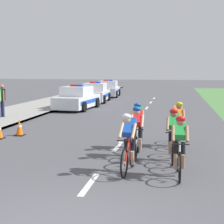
# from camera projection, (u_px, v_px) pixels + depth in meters

# --- Properties ---
(sidewalk_slab) EXTENTS (3.69, 60.00, 0.12)m
(sidewalk_slab) POSITION_uv_depth(u_px,v_px,m) (16.00, 113.00, 20.65)
(sidewalk_slab) COLOR gray
(sidewalk_slab) RESTS_ON ground
(kerb_edge) EXTENTS (0.16, 60.00, 0.13)m
(kerb_edge) POSITION_uv_depth(u_px,v_px,m) (45.00, 113.00, 20.34)
(kerb_edge) COLOR #9E9E99
(kerb_edge) RESTS_ON ground
(lane_markings_centre) EXTENTS (0.14, 29.60, 0.01)m
(lane_markings_centre) POSITION_uv_depth(u_px,v_px,m) (137.00, 121.00, 17.82)
(lane_markings_centre) COLOR white
(lane_markings_centre) RESTS_ON ground
(cyclist_lead) EXTENTS (0.44, 1.72, 1.56)m
(cyclist_lead) POSITION_uv_depth(u_px,v_px,m) (129.00, 142.00, 8.89)
(cyclist_lead) COLOR black
(cyclist_lead) RESTS_ON ground
(cyclist_second) EXTENTS (0.42, 1.72, 1.56)m
(cyclist_second) POSITION_uv_depth(u_px,v_px,m) (180.00, 145.00, 8.52)
(cyclist_second) COLOR black
(cyclist_second) RESTS_ON ground
(cyclist_third) EXTENTS (0.42, 1.72, 1.56)m
(cyclist_third) POSITION_uv_depth(u_px,v_px,m) (137.00, 131.00, 10.49)
(cyclist_third) COLOR black
(cyclist_third) RESTS_ON ground
(cyclist_fourth) EXTENTS (0.42, 1.72, 1.56)m
(cyclist_fourth) POSITION_uv_depth(u_px,v_px,m) (174.00, 134.00, 9.97)
(cyclist_fourth) COLOR black
(cyclist_fourth) RESTS_ON ground
(cyclist_fifth) EXTENTS (0.43, 1.72, 1.56)m
(cyclist_fifth) POSITION_uv_depth(u_px,v_px,m) (138.00, 125.00, 11.59)
(cyclist_fifth) COLOR black
(cyclist_fifth) RESTS_ON ground
(cyclist_sixth) EXTENTS (0.43, 1.72, 1.56)m
(cyclist_sixth) POSITION_uv_depth(u_px,v_px,m) (178.00, 123.00, 11.88)
(cyclist_sixth) COLOR black
(cyclist_sixth) RESTS_ON ground
(police_car_nearest) EXTENTS (2.26, 4.53, 1.59)m
(police_car_nearest) POSITION_uv_depth(u_px,v_px,m) (77.00, 99.00, 22.89)
(police_car_nearest) COLOR silver
(police_car_nearest) RESTS_ON ground
(police_car_second) EXTENTS (2.17, 4.48, 1.59)m
(police_car_second) POSITION_uv_depth(u_px,v_px,m) (95.00, 93.00, 27.93)
(police_car_second) COLOR white
(police_car_second) RESTS_ON ground
(police_car_third) EXTENTS (2.22, 4.51, 1.59)m
(police_car_third) POSITION_uv_depth(u_px,v_px,m) (108.00, 89.00, 33.28)
(police_car_third) COLOR silver
(police_car_third) RESTS_ON ground
(traffic_cone_near) EXTENTS (0.36, 0.36, 0.64)m
(traffic_cone_near) POSITION_uv_depth(u_px,v_px,m) (19.00, 128.00, 13.89)
(traffic_cone_near) COLOR black
(traffic_cone_near) RESTS_ON ground
(spectator_closest) EXTENTS (0.42, 0.43, 1.68)m
(spectator_closest) POSITION_uv_depth(u_px,v_px,m) (2.00, 98.00, 18.38)
(spectator_closest) COLOR #23284C
(spectator_closest) RESTS_ON sidewalk_slab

